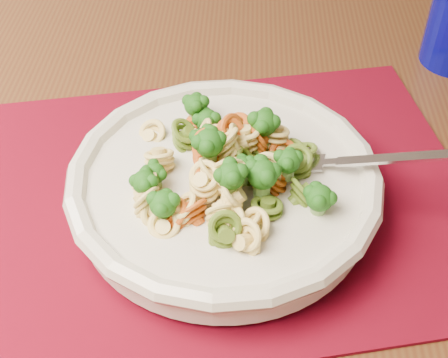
{
  "coord_description": "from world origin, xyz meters",
  "views": [
    {
      "loc": [
        0.74,
        -0.4,
        1.19
      ],
      "look_at": [
        0.71,
        0.0,
        0.79
      ],
      "focal_mm": 50.0,
      "sensor_mm": 36.0,
      "label": 1
    }
  ],
  "objects": [
    {
      "name": "dining_table",
      "position": [
        0.74,
        0.08,
        0.65
      ],
      "size": [
        1.44,
        0.95,
        0.75
      ],
      "rotation": [
        0.0,
        0.0,
        0.02
      ],
      "color": "#492C14",
      "rests_on": "ground"
    },
    {
      "name": "fork",
      "position": [
        0.79,
        0.02,
        0.8
      ],
      "size": [
        0.18,
        0.07,
        0.08
      ],
      "primitive_type": null,
      "rotation": [
        0.0,
        -0.35,
        -0.24
      ],
      "color": "silver",
      "rests_on": "pasta_bowl"
    },
    {
      "name": "pasta_broccoli_heap",
      "position": [
        0.71,
        0.0,
        0.8
      ],
      "size": [
        0.24,
        0.24,
        0.06
      ],
      "primitive_type": null,
      "color": "#E7C772",
      "rests_on": "pasta_bowl"
    },
    {
      "name": "placemat",
      "position": [
        0.71,
        0.02,
        0.75
      ],
      "size": [
        0.54,
        0.47,
        0.0
      ],
      "primitive_type": "cube",
      "rotation": [
        0.0,
        0.0,
        0.23
      ],
      "color": "#630414",
      "rests_on": "dining_table"
    },
    {
      "name": "pasta_bowl",
      "position": [
        0.71,
        0.0,
        0.79
      ],
      "size": [
        0.29,
        0.29,
        0.05
      ],
      "color": "beige",
      "rests_on": "placemat"
    }
  ]
}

